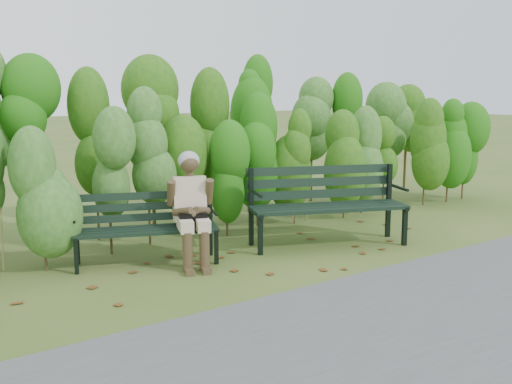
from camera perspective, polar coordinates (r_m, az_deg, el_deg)
ground at (r=6.89m, az=1.71°, el=-6.56°), size 80.00×80.00×0.00m
footpath at (r=5.40m, az=16.33°, el=-11.57°), size 60.00×2.50×0.01m
hedge_band at (r=8.20m, az=-6.20°, el=4.95°), size 11.04×1.67×2.42m
leaf_litter at (r=6.50m, az=-1.25°, el=-7.52°), size 5.64×2.21×0.01m
bench_left at (r=6.83m, az=-10.46°, el=-2.84°), size 1.65×1.05×0.79m
bench_right at (r=7.58m, az=6.64°, el=-0.64°), size 2.05×1.31×0.98m
seated_woman at (r=6.67m, az=-6.20°, el=-1.00°), size 0.61×0.82×1.26m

